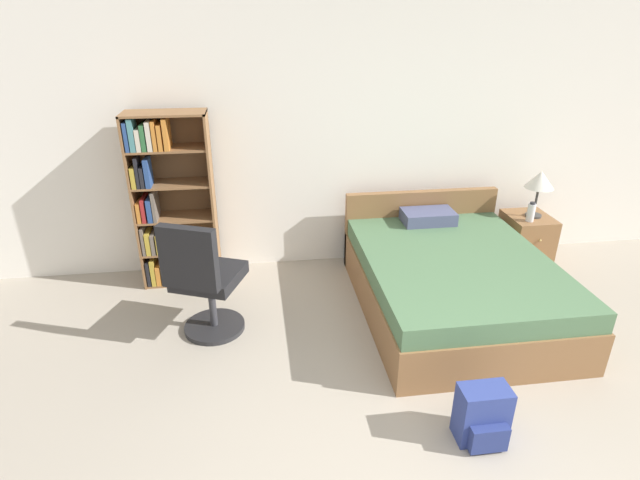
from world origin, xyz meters
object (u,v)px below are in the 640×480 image
Objects in this scene: bed at (451,280)px; water_bottle at (531,212)px; nightstand at (525,240)px; backpack_blue at (483,416)px; bookshelf at (166,204)px; office_chair at (204,282)px; table_lamp at (540,181)px.

bed reaches higher than water_bottle.
nightstand reaches higher than backpack_blue.
nightstand is 1.39× the size of backpack_blue.
water_bottle is (3.50, -0.23, -0.18)m from bookshelf.
bookshelf reaches higher than office_chair.
office_chair reaches higher than bed.
office_chair is 1.99× the size of nightstand.
office_chair is (-2.09, -0.15, 0.23)m from bed.
office_chair is 2.21m from backpack_blue.
bed is at bearing 76.31° from backpack_blue.
table_lamp reaches higher than backpack_blue.
bookshelf is at bearing 111.54° from office_chair.
nightstand is at bearing 56.68° from backpack_blue.
backpack_blue is (-1.48, -2.20, -0.72)m from table_lamp.
table_lamp is 1.25× the size of backpack_blue.
bookshelf is at bearing 178.20° from table_lamp.
backpack_blue is (1.73, -1.33, -0.32)m from office_chair.
office_chair is at bearing -164.85° from table_lamp.
bookshelf is 3.12× the size of nightstand.
water_bottle is at bearing -132.12° from table_lamp.
table_lamp is 2.38× the size of water_bottle.
backpack_blue is (-0.36, -1.48, -0.09)m from bed.
office_chair reaches higher than table_lamp.
bed is at bearing 4.08° from office_chair.
bookshelf is at bearing 176.29° from water_bottle.
nightstand is (3.19, 0.88, -0.24)m from office_chair.
nightstand is (3.57, -0.11, -0.54)m from bookshelf.
table_lamp is 2.75m from backpack_blue.
nightstand is 1.11× the size of table_lamp.
nightstand is (1.09, 0.73, -0.01)m from bed.
office_chair is at bearing -68.46° from bookshelf.
table_lamp is at bearing -10.92° from nightstand.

